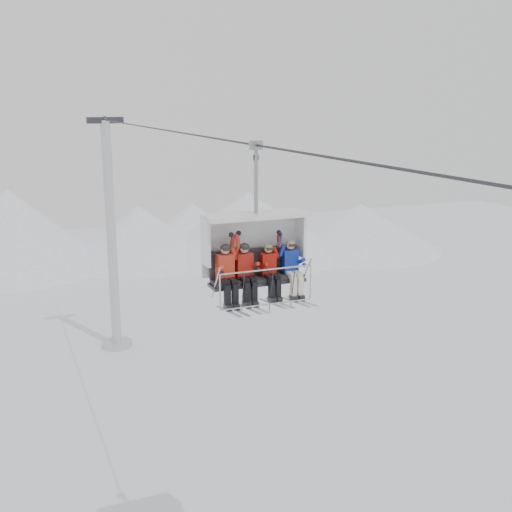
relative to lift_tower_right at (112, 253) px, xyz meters
name	(u,v)px	position (x,y,z in m)	size (l,w,h in m)	color
ridgeline	(54,238)	(-1.58, 20.05, -2.94)	(72.00, 21.00, 7.00)	white
lift_tower_right	(112,253)	(0.00, 0.00, 0.00)	(2.00, 1.80, 13.48)	silver
haul_cable	(256,145)	(0.00, -22.00, 7.52)	(0.06, 0.06, 50.00)	#2E2E33
chairlift_carrier	(254,247)	(0.00, -21.86, 4.95)	(2.65, 1.17, 3.98)	black
skier_far_left	(227,272)	(-0.86, -22.17, 4.45)	(0.42, 1.69, 1.68)	red
skier_center_left	(246,271)	(-0.35, -22.18, 4.44)	(0.42, 1.69, 1.65)	#A21911
skier_center_right	(270,270)	(0.30, -22.19, 4.40)	(0.38, 1.69, 1.52)	#AA140C
skier_far_right	(292,266)	(0.92, -22.18, 4.42)	(0.40, 1.69, 1.60)	navy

